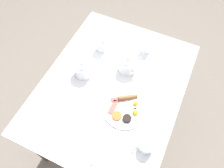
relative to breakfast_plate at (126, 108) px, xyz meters
The scene contains 12 objects.
ground_plane 0.75m from the breakfast_plate, 38.50° to the right, with size 8.00×8.00×0.00m, color #70665B.
table 0.20m from the breakfast_plate, 38.50° to the right, with size 0.85×1.09×0.72m.
breakfast_plate is the anchor object (origin of this frame).
teapot_near 0.29m from the breakfast_plate, 69.27° to the right, with size 0.17×0.13×0.12m.
teapot_far 0.37m from the breakfast_plate, 19.14° to the right, with size 0.12×0.19×0.12m.
teacup_with_saucer_left 0.25m from the breakfast_plate, 138.06° to the left, with size 0.15×0.15×0.07m.
water_glass_tall 0.47m from the breakfast_plate, 84.24° to the right, with size 0.07×0.07×0.10m.
water_glass_short 0.49m from the breakfast_plate, 46.48° to the right, with size 0.07×0.07×0.11m.
napkin_folded 0.27m from the breakfast_plate, 88.81° to the left, with size 0.17×0.19×0.01m.
fork_by_plate 0.43m from the breakfast_plate, 16.45° to the left, with size 0.14×0.13×0.00m.
knife_by_plate 0.49m from the breakfast_plate, 104.87° to the right, with size 0.18×0.15×0.00m.
spoon_for_tea 0.32m from the breakfast_plate, 49.95° to the left, with size 0.14×0.08×0.00m.
Camera 1 is at (-0.29, 0.63, 1.91)m, focal length 35.00 mm.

